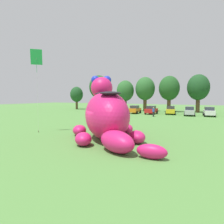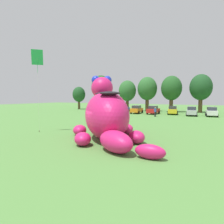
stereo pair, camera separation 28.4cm
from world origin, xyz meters
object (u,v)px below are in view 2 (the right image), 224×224
car_yellow (173,110)px  spectator_near_inflatable (109,117)px  car_white (212,112)px  spectator_mid_field (155,112)px  car_blue (123,109)px  car_silver (192,111)px  giant_inflatable_creature (107,115)px  tethered_flying_kite (37,59)px  car_orange (137,109)px  car_red (153,110)px

car_yellow → spectator_near_inflatable: 18.97m
car_white → spectator_mid_field: car_white is taller
car_blue → car_silver: 14.78m
giant_inflatable_creature → car_blue: bearing=112.3°
spectator_mid_field → tethered_flying_kite: 22.76m
car_yellow → tethered_flying_kite: 29.09m
spectator_near_inflatable → spectator_mid_field: 12.42m
car_blue → spectator_mid_field: car_blue is taller
car_orange → spectator_near_inflatable: (2.78, -17.19, -0.01)m
giant_inflatable_creature → car_yellow: 26.89m
spectator_mid_field → tethered_flying_kite: (-6.12, -20.91, 6.57)m
car_orange → tethered_flying_kite: tethered_flying_kite is taller
car_orange → car_yellow: same height
car_yellow → spectator_near_inflatable: car_yellow is taller
car_orange → spectator_mid_field: bearing=-42.6°
car_orange → car_white: 14.46m
car_white → tethered_flying_kite: bearing=-119.8°
car_white → spectator_near_inflatable: size_ratio=2.50×
car_orange → car_red: 3.63m
car_silver → tethered_flying_kite: 29.23m
car_blue → tethered_flying_kite: size_ratio=0.50×
car_red → giant_inflatable_creature: bearing=-82.1°
car_blue → car_silver: size_ratio=0.97×
car_silver → car_white: size_ratio=1.00×
car_silver → tethered_flying_kite: tethered_flying_kite is taller
car_yellow → car_white: bearing=-7.1°
giant_inflatable_creature → car_white: 27.00m
car_red → car_yellow: 3.89m
giant_inflatable_creature → spectator_near_inflatable: giant_inflatable_creature is taller
car_silver → spectator_mid_field: 7.53m
car_red → tethered_flying_kite: (-4.23, -26.06, 6.56)m
car_yellow → car_white: (7.12, -0.89, 0.00)m
car_blue → car_yellow: size_ratio=0.95×
tethered_flying_kite → car_blue: bearing=96.5°
car_blue → tethered_flying_kite: (3.07, -26.74, 6.56)m
car_white → spectator_mid_field: size_ratio=2.50×
car_orange → car_white: same height
car_orange → spectator_mid_field: car_orange is taller
spectator_mid_field → giant_inflatable_creature: bearing=-85.4°
car_blue → spectator_mid_field: size_ratio=2.40×
car_silver → spectator_mid_field: car_silver is taller
car_white → spectator_near_inflatable: 21.06m
car_red → spectator_mid_field: car_red is taller
car_blue → spectator_mid_field: (9.18, -5.83, -0.01)m
car_yellow → tethered_flying_kite: (-7.95, -27.20, 6.56)m
car_white → car_red: bearing=-178.6°
car_silver → car_orange: bearing=179.9°
giant_inflatable_creature → tethered_flying_kite: size_ratio=1.20×
car_orange → spectator_near_inflatable: bearing=-80.8°
giant_inflatable_creature → spectator_mid_field: giant_inflatable_creature is taller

